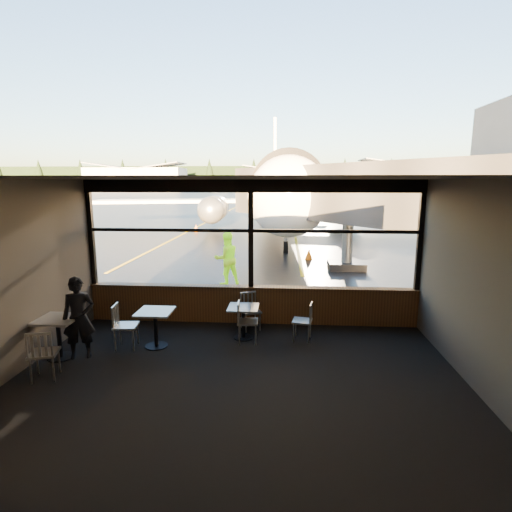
# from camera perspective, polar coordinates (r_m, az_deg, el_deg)

# --- Properties ---
(ground_plane) EXTENTS (520.00, 520.00, 0.00)m
(ground_plane) POSITION_cam_1_polar(r_m,az_deg,el_deg) (129.48, 3.80, 8.97)
(ground_plane) COLOR black
(ground_plane) RESTS_ON ground
(carpet_floor) EXTENTS (8.00, 6.00, 0.01)m
(carpet_floor) POSITION_cam_1_polar(r_m,az_deg,el_deg) (7.34, -2.76, -17.39)
(carpet_floor) COLOR black
(carpet_floor) RESTS_ON ground
(ceiling) EXTENTS (8.00, 6.00, 0.04)m
(ceiling) POSITION_cam_1_polar(r_m,az_deg,el_deg) (6.48, -3.04, 11.02)
(ceiling) COLOR #38332D
(ceiling) RESTS_ON ground
(wall_left) EXTENTS (0.04, 6.00, 3.50)m
(wall_left) POSITION_cam_1_polar(r_m,az_deg,el_deg) (8.20, -31.88, -3.00)
(wall_left) COLOR #48413A
(wall_left) RESTS_ON ground
(wall_right) EXTENTS (0.04, 6.00, 3.50)m
(wall_right) POSITION_cam_1_polar(r_m,az_deg,el_deg) (7.38, 29.74, -4.15)
(wall_right) COLOR #48413A
(wall_right) RESTS_ON ground
(wall_back) EXTENTS (8.00, 0.04, 3.50)m
(wall_back) POSITION_cam_1_polar(r_m,az_deg,el_deg) (3.91, -8.42, -15.23)
(wall_back) COLOR #48413A
(wall_back) RESTS_ON ground
(window_sill) EXTENTS (8.00, 0.28, 0.90)m
(window_sill) POSITION_cam_1_polar(r_m,az_deg,el_deg) (9.93, -0.71, -7.02)
(window_sill) COLOR brown
(window_sill) RESTS_ON ground
(window_header) EXTENTS (8.00, 0.18, 0.30)m
(window_header) POSITION_cam_1_polar(r_m,az_deg,el_deg) (9.47, -0.75, 9.96)
(window_header) COLOR black
(window_header) RESTS_ON ground
(mullion_left) EXTENTS (0.12, 0.12, 2.60)m
(mullion_left) POSITION_cam_1_polar(r_m,az_deg,el_deg) (10.64, -22.49, 3.01)
(mullion_left) COLOR black
(mullion_left) RESTS_ON ground
(mullion_centre) EXTENTS (0.12, 0.12, 2.60)m
(mullion_centre) POSITION_cam_1_polar(r_m,az_deg,el_deg) (9.55, -0.73, 3.04)
(mullion_centre) COLOR black
(mullion_centre) RESTS_ON ground
(mullion_right) EXTENTS (0.12, 0.12, 2.60)m
(mullion_right) POSITION_cam_1_polar(r_m,az_deg,el_deg) (10.02, 22.41, 2.60)
(mullion_right) COLOR black
(mullion_right) RESTS_ON ground
(window_transom) EXTENTS (8.00, 0.10, 0.08)m
(window_transom) POSITION_cam_1_polar(r_m,az_deg,el_deg) (9.54, -0.74, 3.64)
(window_transom) COLOR black
(window_transom) RESTS_ON ground
(airliner) EXTENTS (29.84, 35.20, 10.35)m
(airliner) POSITION_cam_1_polar(r_m,az_deg,el_deg) (30.77, 3.30, 13.72)
(airliner) COLOR white
(airliner) RESTS_ON ground_plane
(jet_bridge) EXTENTS (8.64, 10.56, 4.61)m
(jet_bridge) POSITION_cam_1_polar(r_m,az_deg,el_deg) (15.24, 14.77, 5.89)
(jet_bridge) COLOR #2A2B2D
(jet_bridge) RESTS_ON ground_plane
(cafe_table_near) EXTENTS (0.67, 0.67, 0.73)m
(cafe_table_near) POSITION_cam_1_polar(r_m,az_deg,el_deg) (9.00, -1.82, -9.47)
(cafe_table_near) COLOR gray
(cafe_table_near) RESTS_ON carpet_floor
(cafe_table_mid) EXTENTS (0.72, 0.72, 0.79)m
(cafe_table_mid) POSITION_cam_1_polar(r_m,az_deg,el_deg) (8.80, -14.12, -10.06)
(cafe_table_mid) COLOR #A9A59B
(cafe_table_mid) RESTS_ON carpet_floor
(cafe_table_left) EXTENTS (0.75, 0.75, 0.83)m
(cafe_table_left) POSITION_cam_1_polar(r_m,az_deg,el_deg) (8.91, -26.28, -10.48)
(cafe_table_left) COLOR #A19A94
(cafe_table_left) RESTS_ON carpet_floor
(chair_near_e) EXTENTS (0.54, 0.54, 0.86)m
(chair_near_e) POSITION_cam_1_polar(r_m,az_deg,el_deg) (8.94, 6.62, -9.26)
(chair_near_e) COLOR beige
(chair_near_e) RESTS_ON carpet_floor
(chair_near_w) EXTENTS (0.52, 0.52, 0.91)m
(chair_near_w) POSITION_cam_1_polar(r_m,az_deg,el_deg) (8.75, -1.19, -9.43)
(chair_near_w) COLOR #ABA69A
(chair_near_w) RESTS_ON carpet_floor
(chair_near_n) EXTENTS (0.63, 0.63, 0.89)m
(chair_near_n) POSITION_cam_1_polar(r_m,az_deg,el_deg) (9.46, -0.77, -7.96)
(chair_near_n) COLOR #B8B3A6
(chair_near_n) RESTS_ON carpet_floor
(chair_mid_w) EXTENTS (0.58, 0.58, 0.96)m
(chair_mid_w) POSITION_cam_1_polar(r_m,az_deg,el_deg) (8.87, -18.07, -9.53)
(chair_mid_w) COLOR beige
(chair_mid_w) RESTS_ON carpet_floor
(chair_left_s) EXTENTS (0.64, 0.64, 0.94)m
(chair_left_s) POSITION_cam_1_polar(r_m,az_deg,el_deg) (8.13, -28.01, -12.20)
(chair_left_s) COLOR #A9A499
(chair_left_s) RESTS_ON carpet_floor
(passenger) EXTENTS (0.70, 0.57, 1.64)m
(passenger) POSITION_cam_1_polar(r_m,az_deg,el_deg) (8.64, -24.00, -8.10)
(passenger) COLOR black
(passenger) RESTS_ON carpet_floor
(ground_crew) EXTENTS (1.08, 1.00, 1.79)m
(ground_crew) POSITION_cam_1_polar(r_m,az_deg,el_deg) (13.53, -4.22, -0.37)
(ground_crew) COLOR #BFF219
(ground_crew) RESTS_ON ground_plane
(cone_nose) EXTENTS (0.35, 0.35, 0.49)m
(cone_nose) POSITION_cam_1_polar(r_m,az_deg,el_deg) (18.14, 7.56, 0.27)
(cone_nose) COLOR #FF6308
(cone_nose) RESTS_ON ground_plane
(cone_wing) EXTENTS (0.35, 0.35, 0.48)m
(cone_wing) POSITION_cam_1_polar(r_m,az_deg,el_deg) (28.53, -8.56, 3.96)
(cone_wing) COLOR orange
(cone_wing) RESTS_ON ground_plane
(hangar_left) EXTENTS (45.00, 18.00, 11.00)m
(hangar_left) POSITION_cam_1_polar(r_m,az_deg,el_deg) (202.24, -16.68, 10.66)
(hangar_left) COLOR silver
(hangar_left) RESTS_ON ground_plane
(hangar_mid) EXTENTS (38.00, 15.00, 10.00)m
(hangar_mid) POSITION_cam_1_polar(r_m,az_deg,el_deg) (194.44, 3.95, 10.95)
(hangar_mid) COLOR silver
(hangar_mid) RESTS_ON ground_plane
(hangar_right) EXTENTS (50.00, 20.00, 12.00)m
(hangar_right) POSITION_cam_1_polar(r_m,az_deg,el_deg) (196.58, 22.02, 10.51)
(hangar_right) COLOR silver
(hangar_right) RESTS_ON ground_plane
(fuel_tank_a) EXTENTS (8.00, 8.00, 6.00)m
(fuel_tank_a) POSITION_cam_1_polar(r_m,az_deg,el_deg) (193.90, -5.11, 10.34)
(fuel_tank_a) COLOR silver
(fuel_tank_a) RESTS_ON ground_plane
(fuel_tank_b) EXTENTS (8.00, 8.00, 6.00)m
(fuel_tank_b) POSITION_cam_1_polar(r_m,az_deg,el_deg) (192.56, -2.13, 10.37)
(fuel_tank_b) COLOR silver
(fuel_tank_b) RESTS_ON ground_plane
(fuel_tank_c) EXTENTS (8.00, 8.00, 6.00)m
(fuel_tank_c) POSITION_cam_1_polar(r_m,az_deg,el_deg) (191.74, 0.90, 10.38)
(fuel_tank_c) COLOR silver
(fuel_tank_c) RESTS_ON ground_plane
(treeline) EXTENTS (360.00, 3.00, 12.00)m
(treeline) POSITION_cam_1_polar(r_m,az_deg,el_deg) (219.45, 3.98, 11.16)
(treeline) COLOR black
(treeline) RESTS_ON ground_plane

